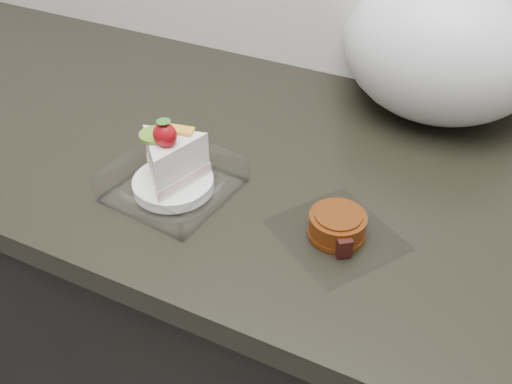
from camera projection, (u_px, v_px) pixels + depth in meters
name	position (u px, v px, depth m)	size (l,w,h in m)	color
counter	(291.00, 344.00, 1.16)	(2.04, 0.64, 0.90)	black
cake_tray	(172.00, 172.00, 0.81)	(0.18, 0.18, 0.13)	white
mooncake_wrap	(337.00, 228.00, 0.75)	(0.20, 0.20, 0.04)	white
plastic_bag	(434.00, 46.00, 0.94)	(0.41, 0.36, 0.30)	white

